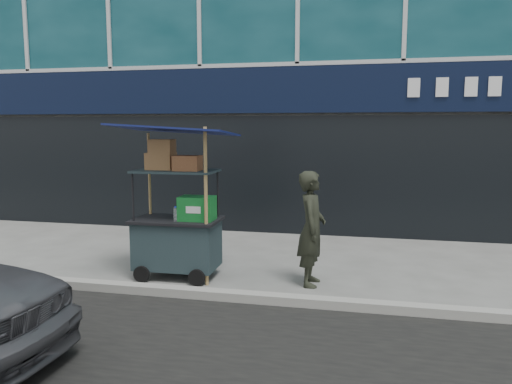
# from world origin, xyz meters

# --- Properties ---
(ground) EXTENTS (80.00, 80.00, 0.00)m
(ground) POSITION_xyz_m (0.00, 0.00, 0.00)
(ground) COLOR #63635E
(ground) RESTS_ON ground
(curb) EXTENTS (80.00, 0.18, 0.12)m
(curb) POSITION_xyz_m (0.00, -0.20, 0.06)
(curb) COLOR #989890
(curb) RESTS_ON ground
(vendor_cart) EXTENTS (1.67, 1.19, 2.23)m
(vendor_cart) POSITION_xyz_m (-1.26, 0.60, 0.78)
(vendor_cart) COLOR #19292B
(vendor_cart) RESTS_ON ground
(vendor_man) EXTENTS (0.38, 0.58, 1.59)m
(vendor_man) POSITION_xyz_m (0.67, 0.67, 0.79)
(vendor_man) COLOR black
(vendor_man) RESTS_ON ground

